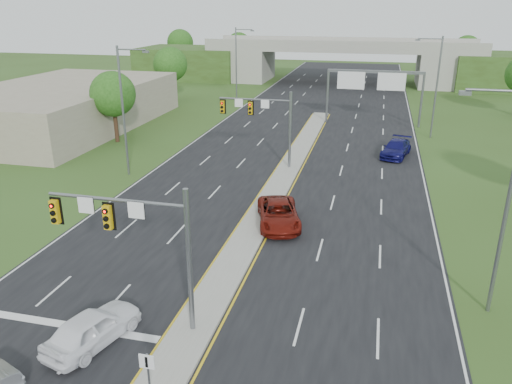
{
  "coord_description": "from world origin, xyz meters",
  "views": [
    {
      "loc": [
        7.4,
        -17.99,
        14.11
      ],
      "look_at": [
        0.39,
        10.63,
        3.0
      ],
      "focal_mm": 35.0,
      "sensor_mm": 36.0,
      "label": 1
    }
  ],
  "objects_px": {
    "keep_right_sign": "(148,370)",
    "sign_gantry": "(373,82)",
    "overpass": "(341,64)",
    "car_far_b": "(396,148)",
    "signal_mast_far": "(265,117)",
    "car_far_a": "(279,214)",
    "signal_mast_near": "(139,234)",
    "car_white": "(93,328)"
  },
  "relations": [
    {
      "from": "car_white",
      "to": "overpass",
      "type": "bearing_deg",
      "value": -76.88
    },
    {
      "from": "signal_mast_far",
      "to": "keep_right_sign",
      "type": "bearing_deg",
      "value": -85.61
    },
    {
      "from": "sign_gantry",
      "to": "car_far_b",
      "type": "bearing_deg",
      "value": -78.06
    },
    {
      "from": "signal_mast_near",
      "to": "sign_gantry",
      "type": "height_order",
      "value": "signal_mast_near"
    },
    {
      "from": "signal_mast_far",
      "to": "car_far_a",
      "type": "bearing_deg",
      "value": -73.1
    },
    {
      "from": "keep_right_sign",
      "to": "overpass",
      "type": "distance_m",
      "value": 84.55
    },
    {
      "from": "sign_gantry",
      "to": "car_far_a",
      "type": "relative_size",
      "value": 2.02
    },
    {
      "from": "signal_mast_near",
      "to": "car_white",
      "type": "xyz_separation_m",
      "value": [
        -1.68,
        -1.79,
        -3.9
      ]
    },
    {
      "from": "signal_mast_near",
      "to": "car_far_b",
      "type": "bearing_deg",
      "value": 69.45
    },
    {
      "from": "overpass",
      "to": "car_far_b",
      "type": "distance_m",
      "value": 49.6
    },
    {
      "from": "sign_gantry",
      "to": "keep_right_sign",
      "type": "bearing_deg",
      "value": -97.7
    },
    {
      "from": "sign_gantry",
      "to": "overpass",
      "type": "xyz_separation_m",
      "value": [
        -6.68,
        35.08,
        -1.69
      ]
    },
    {
      "from": "signal_mast_near",
      "to": "overpass",
      "type": "distance_m",
      "value": 80.11
    },
    {
      "from": "signal_mast_far",
      "to": "sign_gantry",
      "type": "bearing_deg",
      "value": 65.89
    },
    {
      "from": "overpass",
      "to": "car_far_b",
      "type": "bearing_deg",
      "value": -78.89
    },
    {
      "from": "keep_right_sign",
      "to": "car_far_b",
      "type": "relative_size",
      "value": 0.41
    },
    {
      "from": "signal_mast_near",
      "to": "overpass",
      "type": "relative_size",
      "value": 0.09
    },
    {
      "from": "car_far_b",
      "to": "signal_mast_far",
      "type": "bearing_deg",
      "value": -137.88
    },
    {
      "from": "signal_mast_near",
      "to": "keep_right_sign",
      "type": "xyz_separation_m",
      "value": [
        2.26,
        -4.45,
        -3.21
      ]
    },
    {
      "from": "overpass",
      "to": "car_far_b",
      "type": "relative_size",
      "value": 14.79
    },
    {
      "from": "signal_mast_near",
      "to": "sign_gantry",
      "type": "relative_size",
      "value": 0.6
    },
    {
      "from": "signal_mast_far",
      "to": "car_far_a",
      "type": "height_order",
      "value": "signal_mast_far"
    },
    {
      "from": "signal_mast_near",
      "to": "car_white",
      "type": "height_order",
      "value": "signal_mast_near"
    },
    {
      "from": "signal_mast_far",
      "to": "car_white",
      "type": "xyz_separation_m",
      "value": [
        -1.68,
        -26.79,
        -3.9
      ]
    },
    {
      "from": "sign_gantry",
      "to": "car_far_a",
      "type": "bearing_deg",
      "value": -99.09
    },
    {
      "from": "signal_mast_near",
      "to": "keep_right_sign",
      "type": "relative_size",
      "value": 3.18
    },
    {
      "from": "signal_mast_near",
      "to": "sign_gantry",
      "type": "xyz_separation_m",
      "value": [
        8.95,
        44.99,
        0.51
      ]
    },
    {
      "from": "keep_right_sign",
      "to": "sign_gantry",
      "type": "bearing_deg",
      "value": 82.3
    },
    {
      "from": "overpass",
      "to": "sign_gantry",
      "type": "bearing_deg",
      "value": -79.21
    },
    {
      "from": "signal_mast_far",
      "to": "sign_gantry",
      "type": "relative_size",
      "value": 0.6
    },
    {
      "from": "overpass",
      "to": "car_far_b",
      "type": "xyz_separation_m",
      "value": [
        9.54,
        -48.59,
        -2.75
      ]
    },
    {
      "from": "car_white",
      "to": "car_far_b",
      "type": "xyz_separation_m",
      "value": [
        13.48,
        33.27,
        -0.02
      ]
    },
    {
      "from": "keep_right_sign",
      "to": "car_far_a",
      "type": "relative_size",
      "value": 0.38
    },
    {
      "from": "sign_gantry",
      "to": "overpass",
      "type": "bearing_deg",
      "value": 100.79
    },
    {
      "from": "signal_mast_near",
      "to": "car_far_b",
      "type": "height_order",
      "value": "signal_mast_near"
    },
    {
      "from": "signal_mast_far",
      "to": "keep_right_sign",
      "type": "xyz_separation_m",
      "value": [
        2.26,
        -29.45,
        -3.21
      ]
    },
    {
      "from": "signal_mast_near",
      "to": "car_far_a",
      "type": "xyz_separation_m",
      "value": [
        3.76,
        12.61,
        -3.91
      ]
    },
    {
      "from": "car_white",
      "to": "signal_mast_far",
      "type": "bearing_deg",
      "value": -77.7
    },
    {
      "from": "sign_gantry",
      "to": "car_white",
      "type": "height_order",
      "value": "sign_gantry"
    },
    {
      "from": "signal_mast_near",
      "to": "keep_right_sign",
      "type": "bearing_deg",
      "value": -63.06
    },
    {
      "from": "car_white",
      "to": "car_far_b",
      "type": "distance_m",
      "value": 35.9
    },
    {
      "from": "car_far_b",
      "to": "signal_mast_near",
      "type": "bearing_deg",
      "value": -97.2
    }
  ]
}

